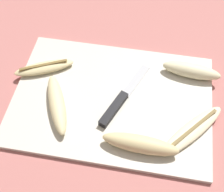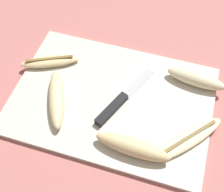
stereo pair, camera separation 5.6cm
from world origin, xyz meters
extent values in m
plane|color=#B76B66|center=(0.00, 0.00, 0.00)|extent=(4.00, 4.00, 0.00)
cube|color=beige|center=(0.00, 0.00, 0.01)|extent=(0.50, 0.35, 0.01)
cube|color=black|center=(0.01, -0.04, 0.02)|extent=(0.06, 0.11, 0.02)
cube|color=#B7BABF|center=(0.05, 0.06, 0.01)|extent=(0.06, 0.11, 0.00)
ellipsoid|color=beige|center=(0.19, 0.11, 0.03)|extent=(0.15, 0.06, 0.04)
ellipsoid|color=beige|center=(0.09, -0.12, 0.03)|extent=(0.17, 0.05, 0.04)
ellipsoid|color=beige|center=(-0.13, -0.05, 0.03)|extent=(0.11, 0.18, 0.03)
ellipsoid|color=beige|center=(-0.19, 0.06, 0.02)|extent=(0.16, 0.10, 0.02)
cube|color=olive|center=(-0.19, 0.06, 0.03)|extent=(0.12, 0.06, 0.00)
ellipsoid|color=beige|center=(0.20, -0.06, 0.02)|extent=(0.16, 0.18, 0.02)
cube|color=olive|center=(0.20, -0.06, 0.03)|extent=(0.11, 0.13, 0.00)
camera|label=1|loc=(0.08, -0.43, 0.66)|focal=50.00mm
camera|label=2|loc=(0.13, -0.42, 0.66)|focal=50.00mm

